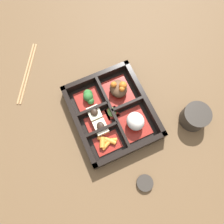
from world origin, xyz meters
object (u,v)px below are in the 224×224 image
Objects in this scene: chopsticks at (27,72)px; bowl_rice at (135,122)px; tea_cup at (195,117)px; sauce_dish at (145,183)px.

bowl_rice is at bearing 38.55° from chopsticks.
tea_cup reaches higher than sauce_dish.
sauce_dish reaches higher than chopsticks.
bowl_rice is 1.20× the size of tea_cup.
sauce_dish is at bearing -64.02° from tea_cup.
tea_cup is 0.40× the size of chopsticks.
tea_cup is (0.06, 0.17, -0.00)m from bowl_rice.
chopsticks is 4.30× the size of sauce_dish.
sauce_dish is (0.10, -0.22, -0.02)m from tea_cup.
sauce_dish is (0.46, 0.19, 0.00)m from chopsticks.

